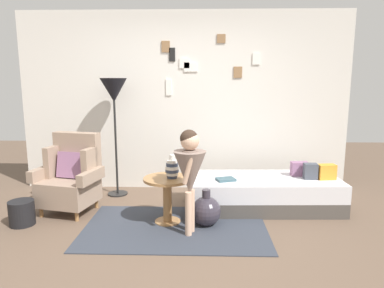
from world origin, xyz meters
TOP-DOWN VIEW (x-y plane):
  - ground_plane at (0.00, 0.00)m, footprint 12.00×12.00m
  - gallery_wall at (0.00, 1.95)m, footprint 4.80×0.12m
  - rug at (-0.02, 0.41)m, footprint 2.01×1.26m
  - armchair at (-1.35, 0.91)m, footprint 0.84×0.71m
  - daybed at (1.05, 1.06)m, footprint 1.93×0.87m
  - pillow_head at (1.82, 1.02)m, footprint 0.23×0.15m
  - pillow_mid at (1.63, 1.03)m, footprint 0.17×0.13m
  - pillow_back at (1.53, 1.18)m, footprint 0.22×0.13m
  - side_table at (-0.12, 0.56)m, footprint 0.54×0.54m
  - vase_striped at (-0.06, 0.55)m, footprint 0.15×0.15m
  - floor_lamp at (-0.94, 1.55)m, footprint 0.37×0.37m
  - person_child at (0.15, 0.25)m, footprint 0.34×0.34m
  - book_on_daybed at (0.57, 0.92)m, footprint 0.26×0.22m
  - demijohn_near at (0.32, 0.48)m, footprint 0.33×0.33m
  - magazine_basket at (-1.76, 0.44)m, footprint 0.28×0.28m

SIDE VIEW (x-z plane):
  - ground_plane at x=0.00m, z-range 0.00..0.00m
  - rug at x=-0.02m, z-range 0.00..0.01m
  - magazine_basket at x=-1.76m, z-range 0.00..0.28m
  - demijohn_near at x=0.32m, z-range -0.04..0.38m
  - daybed at x=1.05m, z-range 0.00..0.40m
  - side_table at x=-0.12m, z-range 0.11..0.65m
  - book_on_daybed at x=0.57m, z-range 0.40..0.43m
  - armchair at x=-1.35m, z-range -0.05..0.92m
  - pillow_back at x=1.53m, z-range 0.40..0.58m
  - pillow_head at x=1.82m, z-range 0.40..0.59m
  - pillow_mid at x=1.63m, z-range 0.40..0.60m
  - vase_striped at x=-0.06m, z-range 0.51..0.78m
  - person_child at x=0.15m, z-range 0.16..1.28m
  - gallery_wall at x=0.00m, z-range 0.00..2.60m
  - floor_lamp at x=-0.94m, z-range 0.59..2.24m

